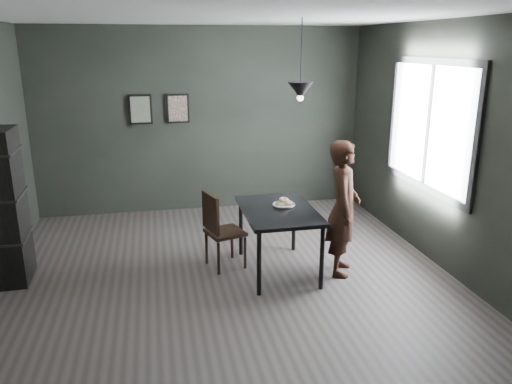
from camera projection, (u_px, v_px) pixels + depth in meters
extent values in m
plane|color=#352F2E|center=(227.00, 275.00, 5.70)|extent=(5.00, 5.00, 0.00)
cube|color=black|center=(201.00, 121.00, 7.65)|extent=(5.00, 0.10, 2.80)
cube|color=silver|center=(222.00, 15.00, 4.90)|extent=(5.00, 5.00, 0.02)
cube|color=white|center=(429.00, 126.00, 5.91)|extent=(0.02, 1.80, 1.40)
cube|color=black|center=(428.00, 126.00, 5.91)|extent=(0.04, 1.96, 1.56)
cube|color=black|center=(279.00, 211.00, 5.61)|extent=(0.80, 1.20, 0.04)
cylinder|color=black|center=(259.00, 264.00, 5.14)|extent=(0.05, 0.05, 0.71)
cylinder|color=black|center=(322.00, 258.00, 5.27)|extent=(0.05, 0.05, 0.71)
cylinder|color=black|center=(241.00, 228.00, 6.16)|extent=(0.05, 0.05, 0.71)
cylinder|color=black|center=(294.00, 224.00, 6.29)|extent=(0.05, 0.05, 0.71)
cylinder|color=silver|center=(284.00, 205.00, 5.71)|extent=(0.23, 0.23, 0.01)
torus|color=beige|center=(288.00, 203.00, 5.72)|extent=(0.11, 0.11, 0.04)
torus|color=beige|center=(280.00, 203.00, 5.69)|extent=(0.11, 0.11, 0.04)
torus|color=beige|center=(284.00, 200.00, 5.70)|extent=(0.15, 0.16, 0.06)
imported|color=black|center=(343.00, 208.00, 5.56)|extent=(0.55, 0.66, 1.54)
cube|color=black|center=(225.00, 232.00, 5.81)|extent=(0.50, 0.50, 0.04)
cube|color=black|center=(211.00, 213.00, 5.65)|extent=(0.15, 0.39, 0.43)
cylinder|color=black|center=(219.00, 259.00, 5.65)|extent=(0.03, 0.03, 0.39)
cylinder|color=black|center=(245.00, 253.00, 5.81)|extent=(0.03, 0.03, 0.39)
cylinder|color=black|center=(207.00, 248.00, 5.94)|extent=(0.03, 0.03, 0.39)
cylinder|color=black|center=(232.00, 243.00, 6.09)|extent=(0.03, 0.03, 0.39)
cube|color=black|center=(7.00, 207.00, 5.35)|extent=(0.34, 0.57, 1.70)
cylinder|color=black|center=(301.00, 54.00, 5.27)|extent=(0.01, 0.01, 0.75)
cone|color=black|center=(300.00, 90.00, 5.37)|extent=(0.28, 0.28, 0.18)
sphere|color=#FFE0B2|center=(300.00, 98.00, 5.40)|extent=(0.07, 0.07, 0.07)
cube|color=black|center=(140.00, 109.00, 7.39)|extent=(0.34, 0.03, 0.44)
cube|color=#445F4D|center=(140.00, 110.00, 7.37)|extent=(0.28, 0.01, 0.38)
cube|color=black|center=(178.00, 108.00, 7.49)|extent=(0.34, 0.03, 0.44)
cube|color=#4E342D|center=(178.00, 109.00, 7.47)|extent=(0.28, 0.01, 0.38)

